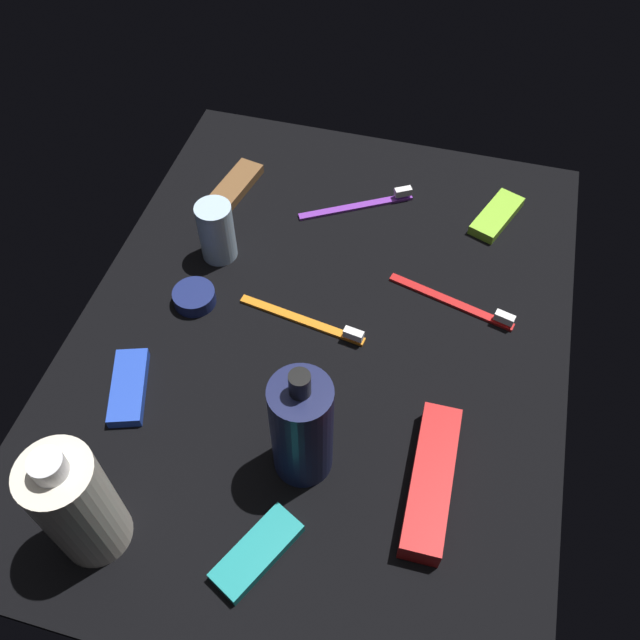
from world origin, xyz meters
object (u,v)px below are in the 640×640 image
(snack_bar_brown, at_px, (236,185))
(cream_tin_left, at_px, (194,297))
(toothpaste_box_red, at_px, (431,480))
(snack_bar_blue, at_px, (129,387))
(snack_bar_lime, at_px, (497,216))
(toothbrush_purple, at_px, (363,204))
(bodywash_bottle, at_px, (77,505))
(toothbrush_red, at_px, (458,303))
(deodorant_stick, at_px, (216,232))
(snack_bar_teal, at_px, (257,552))
(lotion_bottle, at_px, (302,428))
(toothbrush_orange, at_px, (309,321))

(snack_bar_brown, height_order, cream_tin_left, cream_tin_left)
(toothpaste_box_red, xyz_separation_m, snack_bar_blue, (-0.03, -0.38, -0.01))
(toothpaste_box_red, bearing_deg, snack_bar_lime, 175.63)
(toothbrush_purple, height_order, snack_bar_lime, toothbrush_purple)
(toothbrush_purple, distance_m, toothpaste_box_red, 0.46)
(bodywash_bottle, height_order, toothbrush_red, bodywash_bottle)
(deodorant_stick, xyz_separation_m, toothpaste_box_red, (0.27, 0.35, -0.03))
(bodywash_bottle, relative_size, toothpaste_box_red, 1.02)
(snack_bar_brown, height_order, snack_bar_teal, same)
(toothbrush_purple, bearing_deg, toothpaste_box_red, 22.17)
(snack_bar_brown, xyz_separation_m, snack_bar_teal, (0.54, 0.21, 0.00))
(lotion_bottle, distance_m, toothbrush_purple, 0.44)
(toothbrush_purple, xyz_separation_m, snack_bar_lime, (-0.02, 0.20, 0.00))
(cream_tin_left, bearing_deg, snack_bar_brown, -174.74)
(toothbrush_orange, height_order, cream_tin_left, same)
(toothbrush_purple, distance_m, snack_bar_teal, 0.55)
(toothbrush_red, bearing_deg, deodorant_stick, -91.15)
(deodorant_stick, distance_m, toothbrush_red, 0.35)
(toothbrush_purple, bearing_deg, snack_bar_brown, -86.88)
(deodorant_stick, bearing_deg, snack_bar_blue, -6.65)
(toothbrush_orange, relative_size, snack_bar_blue, 1.73)
(toothbrush_red, relative_size, snack_bar_teal, 1.70)
(lotion_bottle, relative_size, snack_bar_blue, 1.74)
(snack_bar_lime, bearing_deg, toothbrush_purple, -61.37)
(lotion_bottle, bearing_deg, snack_bar_brown, -151.46)
(toothpaste_box_red, bearing_deg, bodywash_bottle, -67.39)
(lotion_bottle, height_order, snack_bar_lime, lotion_bottle)
(deodorant_stick, height_order, snack_bar_brown, deodorant_stick)
(toothpaste_box_red, bearing_deg, deodorant_stick, -128.89)
(cream_tin_left, bearing_deg, toothpaste_box_red, 62.79)
(cream_tin_left, bearing_deg, snack_bar_blue, -9.85)
(bodywash_bottle, xyz_separation_m, toothbrush_red, (-0.41, 0.33, -0.08))
(toothbrush_red, bearing_deg, snack_bar_lime, 169.95)
(bodywash_bottle, xyz_separation_m, cream_tin_left, (-0.33, -0.02, -0.07))
(toothbrush_orange, bearing_deg, snack_bar_lime, 140.18)
(toothbrush_red, bearing_deg, lotion_bottle, -27.25)
(snack_bar_brown, bearing_deg, snack_bar_teal, 32.85)
(toothbrush_purple, relative_size, cream_tin_left, 2.81)
(lotion_bottle, bearing_deg, cream_tin_left, -132.26)
(deodorant_stick, relative_size, toothbrush_orange, 0.51)
(snack_bar_brown, bearing_deg, snack_bar_lime, 106.41)
(snack_bar_brown, distance_m, snack_bar_lime, 0.40)
(deodorant_stick, xyz_separation_m, toothbrush_orange, (0.09, 0.16, -0.04))
(snack_bar_teal, distance_m, cream_tin_left, 0.36)
(snack_bar_brown, relative_size, snack_bar_lime, 1.00)
(bodywash_bottle, relative_size, snack_bar_blue, 1.73)
(toothbrush_red, distance_m, snack_bar_blue, 0.44)
(lotion_bottle, relative_size, deodorant_stick, 2.00)
(lotion_bottle, bearing_deg, snack_bar_teal, -8.39)
(toothpaste_box_red, height_order, snack_bar_blue, toothpaste_box_red)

